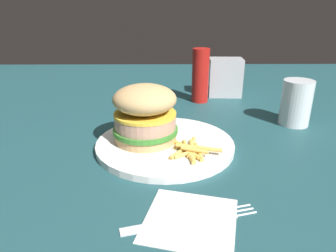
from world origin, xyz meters
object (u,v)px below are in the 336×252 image
at_px(fries_pile, 191,150).
at_px(fork, 193,218).
at_px(napkin_dispenser, 226,77).
at_px(drink_glass, 296,106).
at_px(napkin, 192,220).
at_px(ketchup_bottle, 201,76).
at_px(plate, 168,144).
at_px(sandwich, 146,113).

relative_size(fries_pile, fork, 0.57).
bearing_deg(fork, napkin_dispenser, 75.90).
height_order(drink_glass, napkin_dispenser, napkin_dispenser).
bearing_deg(napkin, ketchup_bottle, 82.74).
bearing_deg(plate, napkin_dispenser, 63.87).
bearing_deg(napkin, napkin_dispenser, 75.75).
bearing_deg(plate, ketchup_bottle, 72.44).
bearing_deg(fries_pile, sandwich, 146.88).
xyz_separation_m(fries_pile, ketchup_bottle, (0.05, 0.32, 0.05)).
distance_m(napkin, napkin_dispenser, 0.56).
xyz_separation_m(napkin_dispenser, ketchup_bottle, (-0.08, -0.05, 0.02)).
height_order(plate, napkin, plate).
height_order(plate, fries_pile, fries_pile).
xyz_separation_m(fries_pile, napkin_dispenser, (0.13, 0.38, 0.04)).
relative_size(sandwich, fork, 0.69).
bearing_deg(napkin_dispenser, drink_glass, -61.01).
bearing_deg(ketchup_bottle, plate, -107.56).
distance_m(napkin, drink_glass, 0.41).
relative_size(fork, drink_glass, 1.77).
relative_size(napkin_dispenser, ketchup_bottle, 0.75).
bearing_deg(sandwich, napkin_dispenser, 58.12).
distance_m(plate, ketchup_bottle, 0.30).
relative_size(napkin, fork, 0.64).
bearing_deg(drink_glass, ketchup_bottle, 138.20).
distance_m(sandwich, napkin, 0.23).
distance_m(plate, sandwich, 0.07).
bearing_deg(sandwich, plate, -10.32).
bearing_deg(ketchup_bottle, sandwich, -115.14).
xyz_separation_m(drink_glass, napkin_dispenser, (-0.11, 0.22, 0.01)).
distance_m(sandwich, ketchup_bottle, 0.30).
bearing_deg(napkin, fries_pile, 85.76).
height_order(plate, sandwich, sandwich).
relative_size(plate, napkin_dispenser, 2.41).
relative_size(plate, sandwich, 2.13).
height_order(sandwich, drink_glass, sandwich).
bearing_deg(drink_glass, napkin_dispenser, 116.89).
distance_m(fries_pile, fork, 0.16).
bearing_deg(sandwich, ketchup_bottle, 64.86).
bearing_deg(napkin, plate, 97.44).
xyz_separation_m(sandwich, fork, (0.07, -0.21, -0.06)).
relative_size(napkin, napkin_dispenser, 1.06).
bearing_deg(napkin_dispenser, ketchup_bottle, -142.36).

